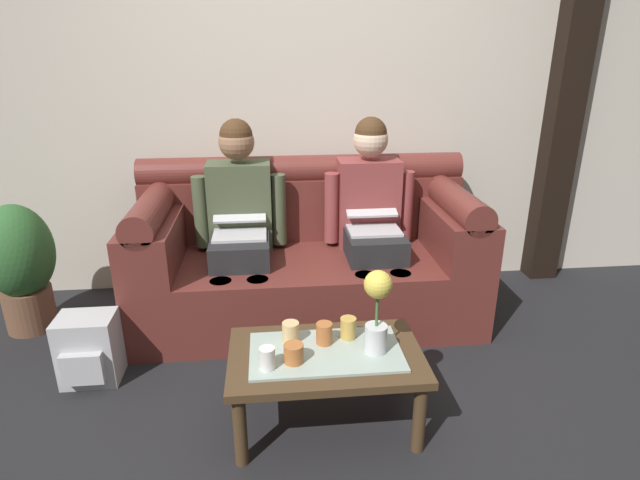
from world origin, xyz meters
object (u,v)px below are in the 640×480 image
(flower_vase, at_px, (377,307))
(backpack_left, at_px, (89,350))
(coffee_table, at_px, (326,363))
(cup_near_left, at_px, (294,353))
(potted_plant, at_px, (20,262))
(cup_near_right, at_px, (291,332))
(person_right, at_px, (371,212))
(cup_far_left, at_px, (324,333))
(cup_far_center, at_px, (267,358))
(person_left, at_px, (240,216))
(cup_far_right, at_px, (348,328))
(couch, at_px, (307,258))

(flower_vase, height_order, backpack_left, flower_vase)
(coffee_table, relative_size, flower_vase, 2.22)
(cup_near_left, distance_m, potted_plant, 1.89)
(coffee_table, distance_m, cup_near_right, 0.20)
(potted_plant, bearing_deg, backpack_left, -47.78)
(person_right, distance_m, coffee_table, 1.18)
(cup_near_left, relative_size, potted_plant, 0.11)
(cup_far_left, xyz_separation_m, backpack_left, (-1.15, 0.38, -0.25))
(person_right, xyz_separation_m, cup_far_left, (-0.40, -1.00, -0.23))
(flower_vase, height_order, potted_plant, potted_plant)
(cup_far_center, height_order, cup_far_left, cup_far_left)
(cup_near_left, relative_size, backpack_left, 0.23)
(coffee_table, relative_size, potted_plant, 1.08)
(backpack_left, bearing_deg, person_left, 39.40)
(backpack_left, xyz_separation_m, potted_plant, (-0.53, 0.58, 0.25))
(person_left, height_order, person_right, same)
(cup_far_right, relative_size, potted_plant, 0.12)
(flower_vase, xyz_separation_m, cup_far_left, (-0.21, 0.09, -0.16))
(coffee_table, distance_m, backpack_left, 1.24)
(flower_vase, distance_m, cup_near_right, 0.41)
(couch, xyz_separation_m, cup_far_center, (-0.25, -1.16, 0.05))
(couch, bearing_deg, cup_near_right, -98.55)
(cup_near_left, height_order, cup_far_right, cup_far_right)
(coffee_table, height_order, cup_far_left, cup_far_left)
(cup_far_right, bearing_deg, coffee_table, -138.97)
(coffee_table, xyz_separation_m, cup_near_left, (-0.14, -0.07, 0.10))
(flower_vase, relative_size, cup_near_left, 4.53)
(cup_far_center, relative_size, backpack_left, 0.26)
(couch, xyz_separation_m, cup_near_left, (-0.14, -1.13, 0.05))
(cup_far_left, bearing_deg, person_right, 68.10)
(cup_far_left, bearing_deg, cup_far_center, -146.82)
(coffee_table, bearing_deg, cup_far_center, -158.24)
(couch, height_order, backpack_left, couch)
(coffee_table, relative_size, cup_near_right, 9.00)
(person_left, relative_size, potted_plant, 1.57)
(coffee_table, xyz_separation_m, flower_vase, (0.21, -0.02, 0.27))
(cup_near_right, xyz_separation_m, cup_far_right, (0.26, 0.01, 0.00))
(person_left, distance_m, coffee_table, 1.18)
(cup_near_right, distance_m, cup_far_right, 0.26)
(flower_vase, height_order, cup_far_center, flower_vase)
(person_right, distance_m, cup_far_center, 1.35)
(person_left, bearing_deg, backpack_left, -140.60)
(flower_vase, bearing_deg, backpack_left, 161.11)
(coffee_table, bearing_deg, flower_vase, -6.63)
(person_left, bearing_deg, cup_near_left, -77.18)
(person_left, relative_size, cup_near_left, 14.65)
(couch, distance_m, person_right, 0.49)
(cup_far_right, bearing_deg, backpack_left, 164.74)
(cup_near_left, height_order, cup_near_right, cup_near_right)
(coffee_table, height_order, flower_vase, flower_vase)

